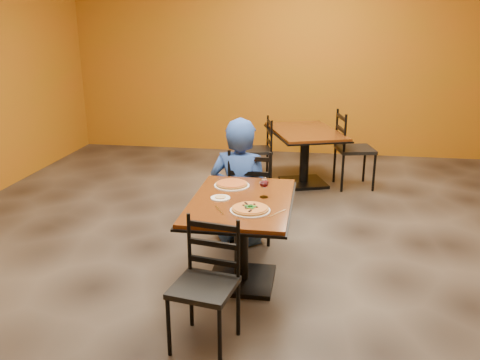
% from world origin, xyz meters
% --- Properties ---
extents(floor, '(7.00, 8.00, 0.01)m').
position_xyz_m(floor, '(0.00, 0.00, 0.00)').
color(floor, black).
rests_on(floor, ground).
extents(wall_back, '(7.00, 0.01, 3.00)m').
position_xyz_m(wall_back, '(0.00, 4.00, 1.50)').
color(wall_back, '#A95612').
rests_on(wall_back, ground).
extents(table_main, '(0.83, 1.23, 0.75)m').
position_xyz_m(table_main, '(0.00, -0.50, 0.56)').
color(table_main, '#5E2C0E').
rests_on(table_main, floor).
extents(table_second, '(1.21, 1.46, 0.75)m').
position_xyz_m(table_second, '(0.43, 2.28, 0.56)').
color(table_second, '#5E2C0E').
rests_on(table_second, floor).
extents(chair_main_near, '(0.46, 0.46, 0.88)m').
position_xyz_m(chair_main_near, '(-0.11, -1.40, 0.44)').
color(chair_main_near, black).
rests_on(chair_main_near, floor).
extents(chair_main_far, '(0.45, 0.45, 0.96)m').
position_xyz_m(chair_main_far, '(-0.03, 0.44, 0.48)').
color(chair_main_far, black).
rests_on(chair_main_far, floor).
extents(chair_second_left, '(0.49, 0.49, 0.89)m').
position_xyz_m(chair_second_left, '(-0.23, 2.28, 0.45)').
color(chair_second_left, black).
rests_on(chair_second_left, floor).
extents(chair_second_right, '(0.55, 0.55, 1.02)m').
position_xyz_m(chair_second_right, '(1.09, 2.28, 0.51)').
color(chair_second_right, black).
rests_on(chair_second_right, floor).
extents(diner, '(0.68, 0.50, 1.26)m').
position_xyz_m(diner, '(-0.14, 0.34, 0.63)').
color(diner, navy).
rests_on(diner, floor).
extents(plate_main, '(0.31, 0.31, 0.01)m').
position_xyz_m(plate_main, '(0.11, -0.75, 0.76)').
color(plate_main, white).
rests_on(plate_main, table_main).
extents(pizza_main, '(0.28, 0.28, 0.02)m').
position_xyz_m(pizza_main, '(0.11, -0.75, 0.77)').
color(pizza_main, '#932D0A').
rests_on(pizza_main, plate_main).
extents(plate_far, '(0.31, 0.31, 0.01)m').
position_xyz_m(plate_far, '(-0.14, -0.17, 0.76)').
color(plate_far, white).
rests_on(plate_far, table_main).
extents(pizza_far, '(0.28, 0.28, 0.02)m').
position_xyz_m(pizza_far, '(-0.14, -0.17, 0.77)').
color(pizza_far, '#C97226').
rests_on(pizza_far, plate_far).
extents(side_plate, '(0.16, 0.16, 0.01)m').
position_xyz_m(side_plate, '(-0.17, -0.51, 0.76)').
color(side_plate, white).
rests_on(side_plate, table_main).
extents(dip, '(0.09, 0.09, 0.01)m').
position_xyz_m(dip, '(-0.17, -0.51, 0.76)').
color(dip, tan).
rests_on(dip, side_plate).
extents(wine_glass, '(0.08, 0.08, 0.18)m').
position_xyz_m(wine_glass, '(0.17, -0.42, 0.84)').
color(wine_glass, white).
rests_on(wine_glass, table_main).
extents(fork, '(0.10, 0.18, 0.00)m').
position_xyz_m(fork, '(-0.13, -0.76, 0.75)').
color(fork, silver).
rests_on(fork, table_main).
extents(knife, '(0.13, 0.18, 0.00)m').
position_xyz_m(knife, '(0.31, -0.77, 0.75)').
color(knife, silver).
rests_on(knife, table_main).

